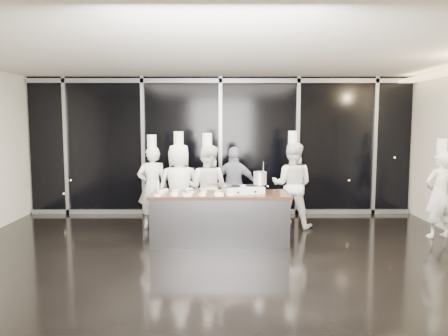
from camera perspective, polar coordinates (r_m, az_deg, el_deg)
The scene contains 15 objects.
ground at distance 7.09m, azimuth -0.59°, elevation -11.66°, with size 9.00×9.00×0.00m, color black.
room_shell at distance 6.76m, azimuth 0.89°, elevation 6.80°, with size 9.02×7.02×3.21m.
window_wall at distance 10.20m, azimuth -0.46°, elevation 2.89°, with size 8.90×0.11×3.20m.
demo_counter at distance 7.84m, azimuth -0.55°, elevation -6.51°, with size 2.46×0.86×0.90m.
stove at distance 7.75m, azimuth 2.50°, elevation -2.82°, with size 0.76×0.58×0.14m.
frying_pan at distance 7.65m, azimuth 0.05°, elevation -2.19°, with size 0.47×0.32×0.04m.
stock_pot at distance 7.83m, azimuth 4.73°, elevation -1.32°, with size 0.23×0.23×0.23m, color silver.
prep_bowls at distance 7.70m, azimuth -4.25°, elevation -3.18°, with size 1.39×0.74×0.05m.
squeeze_bottle at distance 8.07m, azimuth -8.67°, elevation -2.27°, with size 0.06×0.06×0.21m.
chef_far_left at distance 8.99m, azimuth -9.32°, elevation -2.35°, with size 0.67×0.50×1.90m.
chef_left at distance 8.66m, azimuth -5.87°, elevation -2.45°, with size 0.95×0.73×1.97m.
chef_center at distance 8.62m, azimuth -2.18°, elevation -2.58°, with size 0.99×0.88×1.94m.
guest at distance 9.13m, azimuth 1.40°, elevation -2.37°, with size 1.03×0.63×1.65m.
chef_right at distance 9.02m, azimuth 8.88°, elevation -2.16°, with size 1.00×0.88×1.98m.
chef_side at distance 9.07m, azimuth 26.29°, elevation -2.99°, with size 0.67×0.53×1.85m.
Camera 1 is at (0.05, -6.76, 2.15)m, focal length 35.00 mm.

